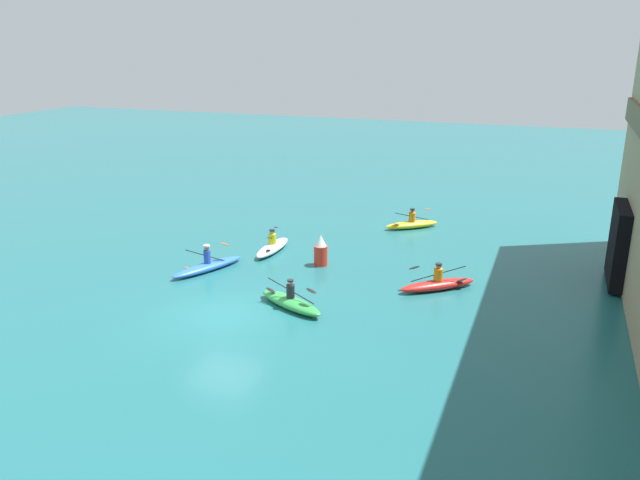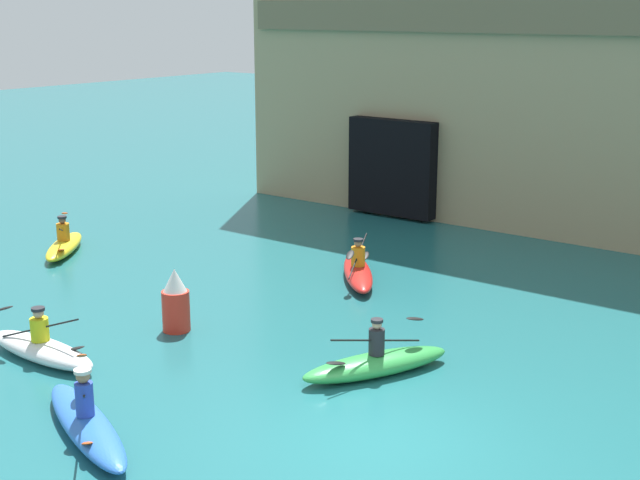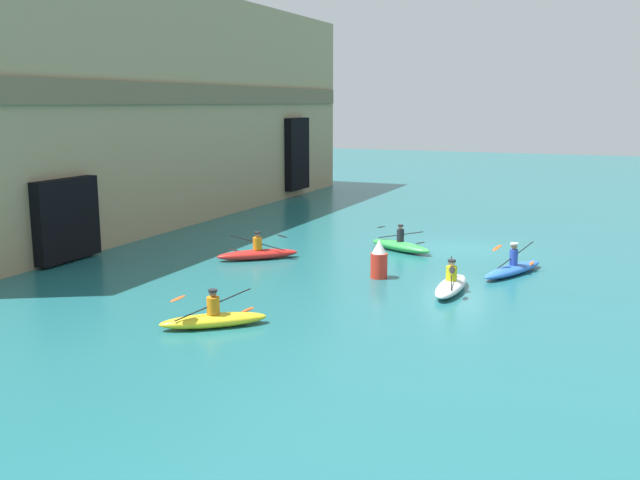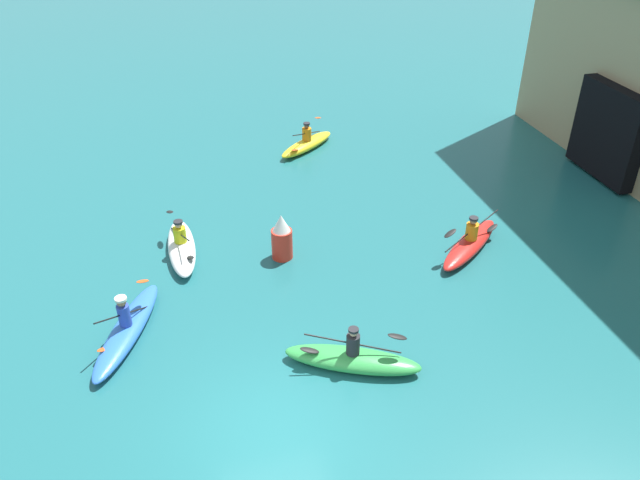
{
  "view_description": "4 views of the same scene",
  "coord_description": "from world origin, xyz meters",
  "px_view_note": "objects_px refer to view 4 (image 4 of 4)",
  "views": [
    {
      "loc": [
        17.89,
        10.62,
        9.28
      ],
      "look_at": [
        -4.16,
        2.14,
        1.83
      ],
      "focal_mm": 35.0,
      "sensor_mm": 36.0,
      "label": 1
    },
    {
      "loc": [
        7.25,
        -11.02,
        6.73
      ],
      "look_at": [
        -5.33,
        5.39,
        1.32
      ],
      "focal_mm": 50.0,
      "sensor_mm": 36.0,
      "label": 2
    },
    {
      "loc": [
        -29.37,
        -6.16,
        6.07
      ],
      "look_at": [
        -6.16,
        3.65,
        1.19
      ],
      "focal_mm": 40.0,
      "sensor_mm": 36.0,
      "label": 3
    },
    {
      "loc": [
        8.4,
        -1.26,
        9.99
      ],
      "look_at": [
        -5.5,
        2.34,
        0.83
      ],
      "focal_mm": 35.0,
      "sensor_mm": 36.0,
      "label": 4
    }
  ],
  "objects_px": {
    "kayak_red": "(470,243)",
    "marker_buoy": "(282,238)",
    "kayak_green": "(352,359)",
    "kayak_white": "(181,246)",
    "kayak_yellow": "(307,143)",
    "kayak_blue": "(127,329)"
  },
  "relations": [
    {
      "from": "kayak_white",
      "to": "kayak_blue",
      "type": "relative_size",
      "value": 0.85
    },
    {
      "from": "kayak_green",
      "to": "kayak_white",
      "type": "bearing_deg",
      "value": 146.24
    },
    {
      "from": "kayak_blue",
      "to": "kayak_red",
      "type": "xyz_separation_m",
      "value": [
        -1.37,
        9.6,
        0.02
      ]
    },
    {
      "from": "kayak_white",
      "to": "kayak_green",
      "type": "relative_size",
      "value": 0.97
    },
    {
      "from": "kayak_red",
      "to": "marker_buoy",
      "type": "xyz_separation_m",
      "value": [
        -1.01,
        -5.33,
        0.4
      ]
    },
    {
      "from": "kayak_green",
      "to": "kayak_red",
      "type": "bearing_deg",
      "value": 63.67
    },
    {
      "from": "kayak_red",
      "to": "kayak_green",
      "type": "distance_m",
      "value": 6.0
    },
    {
      "from": "kayak_red",
      "to": "marker_buoy",
      "type": "height_order",
      "value": "marker_buoy"
    },
    {
      "from": "kayak_blue",
      "to": "kayak_green",
      "type": "height_order",
      "value": "kayak_blue"
    },
    {
      "from": "kayak_white",
      "to": "marker_buoy",
      "type": "height_order",
      "value": "marker_buoy"
    },
    {
      "from": "kayak_green",
      "to": "marker_buoy",
      "type": "relative_size",
      "value": 2.26
    },
    {
      "from": "kayak_red",
      "to": "kayak_green",
      "type": "height_order",
      "value": "kayak_green"
    },
    {
      "from": "kayak_blue",
      "to": "marker_buoy",
      "type": "bearing_deg",
      "value": -38.47
    },
    {
      "from": "kayak_red",
      "to": "marker_buoy",
      "type": "distance_m",
      "value": 5.44
    },
    {
      "from": "kayak_white",
      "to": "kayak_red",
      "type": "xyz_separation_m",
      "value": [
        1.92,
        8.09,
        0.0
      ]
    },
    {
      "from": "kayak_yellow",
      "to": "kayak_green",
      "type": "distance_m",
      "value": 11.95
    },
    {
      "from": "kayak_yellow",
      "to": "kayak_white",
      "type": "height_order",
      "value": "kayak_white"
    },
    {
      "from": "kayak_red",
      "to": "marker_buoy",
      "type": "bearing_deg",
      "value": -51.03
    },
    {
      "from": "kayak_white",
      "to": "marker_buoy",
      "type": "xyz_separation_m",
      "value": [
        0.91,
        2.76,
        0.4
      ]
    },
    {
      "from": "kayak_white",
      "to": "kayak_red",
      "type": "bearing_deg",
      "value": -103.34
    },
    {
      "from": "marker_buoy",
      "to": "kayak_red",
      "type": "bearing_deg",
      "value": 79.27
    },
    {
      "from": "marker_buoy",
      "to": "kayak_green",
      "type": "bearing_deg",
      "value": 7.61
    }
  ]
}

